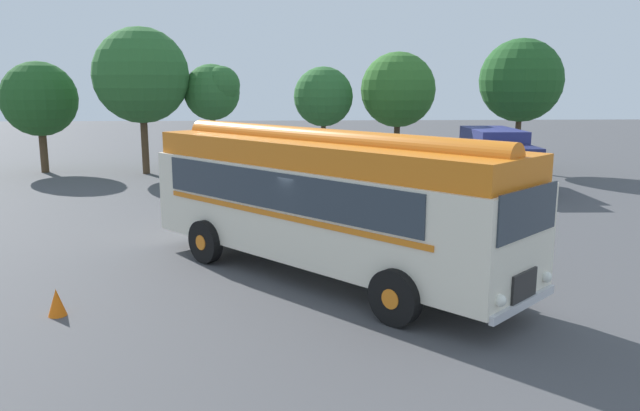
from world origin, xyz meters
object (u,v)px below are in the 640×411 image
Objects in this scene: vintage_bus at (324,197)px; traffic_cone at (57,302)px; car_mid_right at (356,169)px; car_far_right at (426,170)px; car_near_left at (229,172)px; box_van at (497,156)px; car_mid_left at (295,173)px.

traffic_cone is at bearing -156.70° from vintage_bus.
car_mid_right is 2.96m from car_far_right.
vintage_bus is 12.60m from car_mid_right.
car_near_left is at bearing 81.32° from traffic_cone.
car_mid_right reaches higher than traffic_cone.
car_far_right is at bearing 53.39° from traffic_cone.
car_far_right is 7.80× the size of traffic_cone.
car_mid_right is at bearing 9.05° from car_near_left.
box_van reaches higher than car_near_left.
car_far_right is (5.53, 0.43, 0.00)m from car_mid_left.
vintage_bus reaches higher than traffic_cone.
box_van is (6.06, -0.23, 0.52)m from car_mid_right.
car_near_left is 5.49m from car_mid_right.
car_near_left is 0.96× the size of car_mid_left.
vintage_bus is at bearing 23.30° from traffic_cone.
traffic_cone is (-2.11, -13.84, -0.57)m from car_near_left.
car_mid_right is at bearing 22.88° from car_mid_left.
car_mid_right is (2.65, 1.12, 0.00)m from car_mid_left.
vintage_bus is 1.55× the size of box_van.
box_van is (11.48, 0.64, 0.52)m from car_near_left.
car_near_left and car_mid_right have the same top height.
car_mid_right is at bearing 80.22° from vintage_bus.
traffic_cone is (-7.53, -14.70, -0.57)m from car_mid_right.
car_far_right is 0.74× the size of box_van.
vintage_bus is 12.76m from car_far_right.
box_van is at bearing 55.99° from vintage_bus.
traffic_cone is (-10.41, -14.01, -0.57)m from car_far_right.
car_near_left is 0.72× the size of box_van.
vintage_bus is at bearing -99.78° from car_mid_right.
car_near_left is at bearing 105.92° from vintage_bus.
car_far_right is at bearing -171.76° from box_van.
vintage_bus reaches higher than box_van.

